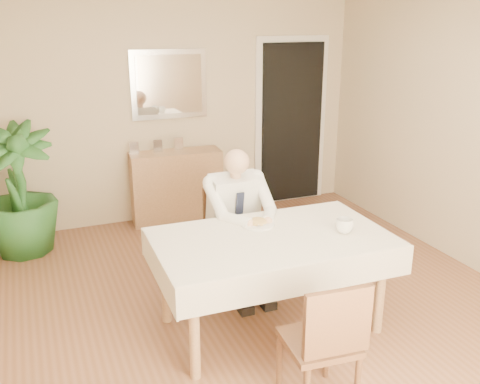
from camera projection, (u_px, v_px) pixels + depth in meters
name	position (u px, v px, depth m)	size (l,w,h in m)	color
room	(258.00, 160.00, 3.81)	(5.00, 5.02, 2.60)	brown
doorway	(291.00, 124.00, 6.63)	(0.96, 0.07, 2.10)	silver
mirror	(169.00, 84.00, 5.91)	(0.86, 0.04, 0.76)	silver
dining_table	(272.00, 247.00, 3.92)	(1.74, 1.05, 0.75)	#AC8255
chair_far	(229.00, 229.00, 4.75)	(0.41, 0.41, 0.84)	#482C17
chair_near	(326.00, 340.00, 3.12)	(0.44, 0.44, 0.86)	#482C17
seated_man	(241.00, 217.00, 4.43)	(0.48, 0.72, 1.24)	white
plate	(258.00, 224.00, 4.09)	(0.26, 0.26, 0.02)	white
food	(258.00, 222.00, 4.08)	(0.14, 0.14, 0.06)	olive
knife	(266.00, 224.00, 4.04)	(0.01, 0.01, 0.13)	silver
fork	(256.00, 226.00, 4.02)	(0.01, 0.01, 0.13)	silver
coffee_mug	(344.00, 226.00, 3.94)	(0.13, 0.13, 0.11)	white
sideboard	(177.00, 186.00, 6.14)	(1.02, 0.35, 0.82)	#AC8255
photo_frame_left	(134.00, 148.00, 5.87)	(0.10, 0.02, 0.14)	silver
photo_frame_center	(158.00, 146.00, 5.97)	(0.10, 0.02, 0.14)	silver
photo_frame_right	(179.00, 144.00, 6.07)	(0.10, 0.02, 0.14)	silver
potted_palm	(18.00, 190.00, 5.22)	(0.73, 0.73, 1.31)	#1F4C1D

